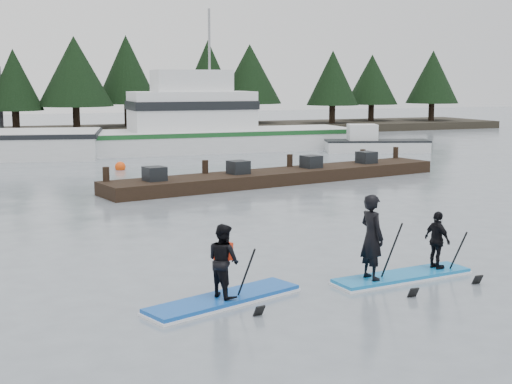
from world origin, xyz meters
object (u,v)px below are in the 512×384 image
object	(u,v)px
fishing_boat_medium	(215,139)
floating_dock	(281,176)
paddleboard_solo	(224,275)
paddleboard_duo	(399,248)

from	to	relation	value
fishing_boat_medium	floating_dock	bearing A→B (deg)	-96.11
floating_dock	paddleboard_solo	bearing A→B (deg)	-128.95
fishing_boat_medium	floating_dock	size ratio (longest dim) A/B	1.05
paddleboard_solo	floating_dock	bearing A→B (deg)	43.31
fishing_boat_medium	paddleboard_solo	xyz separation A→B (m)	(-8.91, -27.53, -0.12)
paddleboard_solo	paddleboard_duo	world-z (taller)	paddleboard_duo
paddleboard_solo	fishing_boat_medium	bearing A→B (deg)	52.64
floating_dock	paddleboard_duo	size ratio (longest dim) A/B	4.74
fishing_boat_medium	paddleboard_duo	bearing A→B (deg)	-99.41
paddleboard_duo	fishing_boat_medium	bearing A→B (deg)	73.01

